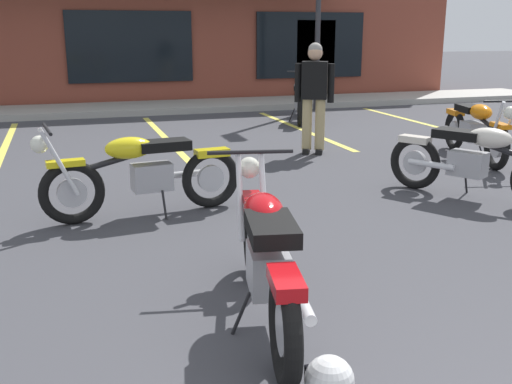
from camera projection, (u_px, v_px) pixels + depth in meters
ground_plane at (250, 222)px, 6.04m from camera, size 80.00×80.00×0.00m
sidewalk_kerb at (138, 108)px, 14.18m from camera, size 22.00×1.80×0.14m
brick_storefront_building at (119, 27)px, 17.15m from camera, size 17.79×6.49×3.85m
painted_stall_lines at (164, 136)px, 10.89m from camera, size 10.73×4.80×0.01m
motorcycle_foreground_classic at (266, 254)px, 3.89m from camera, size 0.77×2.09×0.98m
motorcycle_black_cruiser at (301, 99)px, 12.57m from camera, size 1.11×1.99×0.98m
motorcycle_silver_naked at (475, 128)px, 8.82m from camera, size 0.81×2.08×0.98m
motorcycle_blue_standard at (142, 172)px, 6.14m from camera, size 2.11×0.68×0.98m
motorcycle_green_cafe_racer at (477, 160)px, 6.72m from camera, size 1.34×1.87×0.98m
person_in_black_shirt at (314, 92)px, 9.14m from camera, size 0.58×0.40×1.68m
helmet_on_pavement at (329, 380)px, 3.09m from camera, size 0.26×0.26×0.26m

